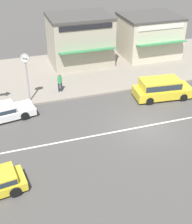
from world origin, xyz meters
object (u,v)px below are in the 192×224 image
Objects in this scene: sedan_white_1 at (2,112)px; street_clock at (26,66)px; minivan_yellow_0 at (162,88)px; shopfront_corner_warung at (80,39)px; pedestrian_near_clock at (60,81)px; shopfront_mid_block at (149,35)px.

street_clock is (2.15, 1.82, 2.44)m from sedan_white_1.
street_clock is (-9.96, 2.40, 2.13)m from minivan_yellow_0.
sedan_white_1 is at bearing 177.25° from minivan_yellow_0.
street_clock is 0.66× the size of shopfront_corner_warung.
shopfront_corner_warung is at bearing 59.82° from pedestrian_near_clock.
shopfront_corner_warung reaches higher than sedan_white_1.
minivan_yellow_0 is at bearing -23.44° from pedestrian_near_clock.
shopfront_mid_block is (3.04, 8.66, 1.34)m from minivan_yellow_0.
pedestrian_near_clock is 0.28× the size of shopfront_mid_block.
sedan_white_1 is at bearing -151.93° from shopfront_mid_block.
shopfront_corner_warung is at bearing 179.06° from shopfront_mid_block.
minivan_yellow_0 is 9.84m from shopfront_corner_warung.
pedestrian_near_clock is at bearing 156.56° from minivan_yellow_0.
sedan_white_1 is 3.72m from street_clock.
pedestrian_near_clock is 11.83m from shopfront_mid_block.
shopfront_mid_block is at bearing 25.71° from street_clock.
shopfront_mid_block reaches higher than minivan_yellow_0.
pedestrian_near_clock is at bearing 29.15° from sedan_white_1.
sedan_white_1 is (-12.10, 0.58, -0.31)m from minivan_yellow_0.
minivan_yellow_0 is at bearing -64.66° from shopfront_corner_warung.
shopfront_corner_warung reaches higher than street_clock.
minivan_yellow_0 is 9.28m from shopfront_mid_block.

